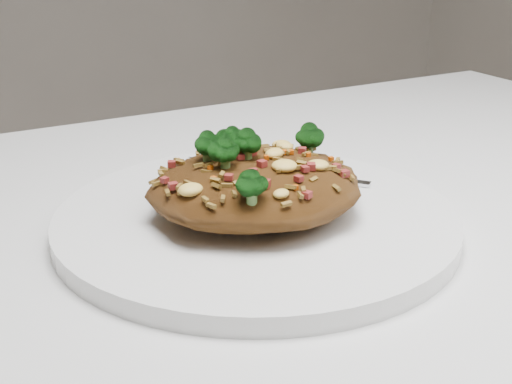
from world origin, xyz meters
TOP-DOWN VIEW (x-y plane):
  - plate at (0.05, 0.06)m, footprint 0.29×0.29m
  - fried_rice at (0.05, 0.06)m, footprint 0.15×0.14m
  - fork at (0.11, 0.12)m, footprint 0.12×0.13m

SIDE VIEW (x-z plane):
  - plate at x=0.05m, z-range 0.75..0.76m
  - fork at x=0.11m, z-range 0.76..0.77m
  - fried_rice at x=0.05m, z-range 0.76..0.82m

